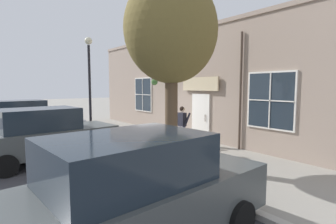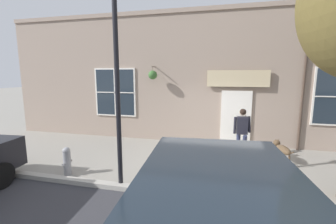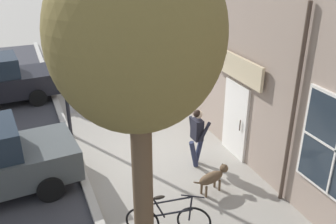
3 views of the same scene
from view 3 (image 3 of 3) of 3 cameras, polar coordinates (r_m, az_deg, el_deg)
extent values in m
plane|color=gray|center=(10.58, -2.52, -6.54)|extent=(90.00, 90.00, 0.00)
cube|color=#B2ADA3|center=(10.16, -13.29, -8.32)|extent=(0.20, 28.00, 0.12)
cube|color=gray|center=(10.51, 9.44, 7.83)|extent=(0.30, 18.00, 4.98)
cube|color=white|center=(10.34, 10.29, -1.11)|extent=(0.10, 1.10, 2.10)
cube|color=#232D38|center=(10.35, 10.12, -1.39)|extent=(0.03, 0.90, 1.90)
cylinder|color=#47382D|center=(10.04, 10.90, -2.01)|extent=(0.03, 0.03, 0.30)
cube|color=beige|center=(9.74, 10.45, 6.75)|extent=(0.08, 2.20, 0.60)
cylinder|color=#47382D|center=(8.25, 18.58, 0.15)|extent=(0.09, 0.09, 4.48)
cylinder|color=#47382D|center=(12.24, 2.12, 12.94)|extent=(0.44, 0.04, 0.04)
cylinder|color=#47382D|center=(12.21, 1.32, 12.05)|extent=(0.01, 0.01, 0.34)
cone|color=#2D2823|center=(12.26, 1.31, 11.05)|extent=(0.32, 0.32, 0.18)
sphere|color=#3D6B33|center=(12.24, 1.32, 11.46)|extent=(0.34, 0.34, 0.34)
cube|color=white|center=(14.17, -0.16, 10.29)|extent=(0.08, 1.82, 2.02)
cube|color=#232D38|center=(14.15, -0.27, 10.28)|extent=(0.03, 1.70, 1.90)
cube|color=white|center=(14.15, -0.35, 10.27)|extent=(0.04, 0.04, 1.90)
cube|color=white|center=(14.15, -0.35, 10.27)|extent=(0.04, 1.70, 0.04)
cube|color=white|center=(7.61, 24.24, -5.44)|extent=(0.04, 0.04, 1.90)
cube|color=white|center=(7.61, 24.24, -5.44)|extent=(0.04, 1.70, 0.04)
cylinder|color=#282D47|center=(10.10, 4.71, -5.72)|extent=(0.29, 0.14, 0.78)
cylinder|color=#282D47|center=(9.88, 3.94, -6.44)|extent=(0.29, 0.14, 0.78)
cube|color=black|center=(9.66, 4.46, -2.67)|extent=(0.23, 0.35, 0.56)
sphere|color=beige|center=(9.48, 4.65, -0.36)|extent=(0.21, 0.21, 0.21)
sphere|color=black|center=(9.46, 4.49, -0.27)|extent=(0.20, 0.20, 0.20)
cylinder|color=black|center=(9.82, 3.61, -2.14)|extent=(0.16, 0.09, 0.57)
cylinder|color=black|center=(9.52, 5.65, -3.01)|extent=(0.33, 0.09, 0.52)
ellipsoid|color=brown|center=(8.99, 6.58, -9.94)|extent=(0.76, 0.45, 0.25)
cylinder|color=brown|center=(9.31, 7.12, -10.53)|extent=(0.06, 0.06, 0.29)
cylinder|color=brown|center=(9.22, 7.85, -10.99)|extent=(0.06, 0.06, 0.29)
cylinder|color=brown|center=(9.06, 5.12, -11.52)|extent=(0.06, 0.06, 0.29)
cylinder|color=brown|center=(8.97, 5.85, -12.01)|extent=(0.06, 0.06, 0.29)
sphere|color=brown|center=(9.19, 8.52, -8.49)|extent=(0.21, 0.21, 0.21)
cone|color=brown|center=(9.27, 9.00, -8.36)|extent=(0.12, 0.11, 0.09)
cone|color=brown|center=(9.16, 8.29, -7.87)|extent=(0.06, 0.06, 0.07)
cone|color=brown|center=(9.10, 8.74, -8.14)|extent=(0.06, 0.06, 0.07)
cylinder|color=brown|center=(8.71, 4.46, -10.70)|extent=(0.21, 0.09, 0.14)
cylinder|color=brown|center=(7.04, -3.93, -9.33)|extent=(0.39, 0.39, 3.11)
ellipsoid|color=brown|center=(6.00, -4.65, 11.47)|extent=(2.91, 2.62, 3.20)
sphere|color=brown|center=(5.85, -1.91, 6.02)|extent=(1.50, 1.50, 1.50)
torus|color=black|center=(7.88, 3.98, -16.27)|extent=(0.61, 0.42, 0.70)
torus|color=black|center=(7.87, -3.91, -16.36)|extent=(0.61, 0.42, 0.70)
cylinder|color=black|center=(7.73, 0.04, -15.24)|extent=(0.92, 0.39, 0.24)
cylinder|color=black|center=(7.64, -1.37, -14.44)|extent=(0.24, 0.12, 0.47)
cylinder|color=black|center=(7.53, 0.43, -13.37)|extent=(0.78, 0.33, 0.20)
cylinder|color=black|center=(7.67, 3.45, -14.49)|extent=(0.09, 0.06, 0.58)
cylinder|color=black|center=(7.49, 3.79, -12.70)|extent=(0.40, 0.27, 0.03)
ellipsoid|color=black|center=(7.48, -1.39, -12.90)|extent=(0.27, 0.18, 0.11)
cylinder|color=black|center=(15.93, -20.24, 4.22)|extent=(0.63, 0.23, 0.62)
cylinder|color=black|center=(14.29, -19.20, 2.06)|extent=(0.63, 0.23, 0.62)
cylinder|color=black|center=(10.63, -19.28, -5.98)|extent=(0.63, 0.23, 0.62)
cylinder|color=black|center=(9.14, -17.46, -11.13)|extent=(0.63, 0.23, 0.62)
cylinder|color=black|center=(11.16, -15.69, 6.21)|extent=(0.11, 0.11, 4.23)
cylinder|color=#99999E|center=(13.40, -14.58, 1.18)|extent=(0.20, 0.20, 0.62)
sphere|color=#99999E|center=(13.27, -14.74, 2.60)|extent=(0.20, 0.20, 0.20)
cylinder|color=#99999E|center=(13.38, -15.10, 1.22)|extent=(0.10, 0.07, 0.07)
cylinder|color=#99999E|center=(13.40, -14.09, 1.38)|extent=(0.10, 0.07, 0.07)
camera|label=1|loc=(4.45, -99.42, -53.52)|focal=28.00mm
camera|label=2|loc=(9.44, -42.82, 0.43)|focal=24.00mm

